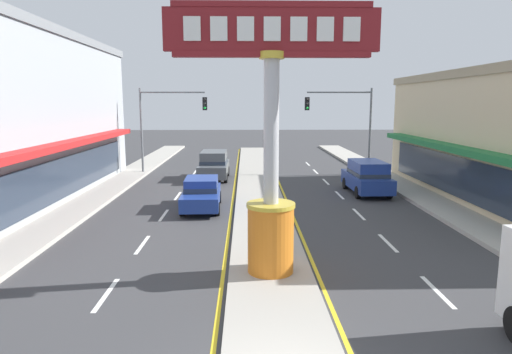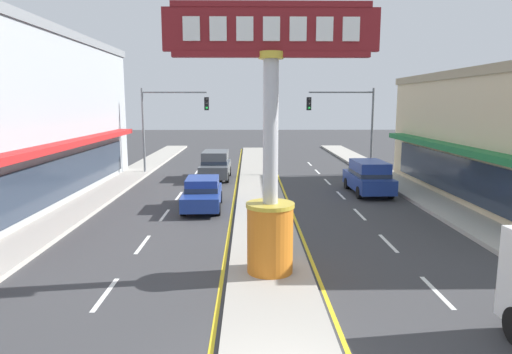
{
  "view_description": "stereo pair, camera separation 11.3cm",
  "coord_description": "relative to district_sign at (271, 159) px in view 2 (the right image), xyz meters",
  "views": [
    {
      "loc": [
        -0.74,
        -6.93,
        5.18
      ],
      "look_at": [
        -0.38,
        8.68,
        2.6
      ],
      "focal_mm": 31.75,
      "sensor_mm": 36.0,
      "label": 1
    },
    {
      "loc": [
        -0.63,
        -6.93,
        5.18
      ],
      "look_at": [
        -0.38,
        8.68,
        2.6
      ],
      "focal_mm": 31.75,
      "sensor_mm": 36.0,
      "label": 2
    }
  ],
  "objects": [
    {
      "name": "sidewalk_right",
      "position": [
        9.03,
        9.93,
        -3.46
      ],
      "size": [
        2.34,
        60.0,
        0.18
      ],
      "primitive_type": "cube",
      "color": "#ADA89E",
      "rests_on": "ground"
    },
    {
      "name": "suv_near_left_lane",
      "position": [
        6.21,
        12.36,
        -2.56
      ],
      "size": [
        2.04,
        4.64,
        1.9
      ],
      "color": "navy",
      "rests_on": "ground"
    },
    {
      "name": "suv_far_right_lane",
      "position": [
        -2.91,
        17.61,
        -2.56
      ],
      "size": [
        1.99,
        4.61,
        1.9
      ],
      "color": "#4C5156",
      "rests_on": "ground"
    },
    {
      "name": "sedan_mid_left_lane",
      "position": [
        -2.91,
        8.8,
        -2.76
      ],
      "size": [
        1.94,
        4.35,
        1.53
      ],
      "color": "navy",
      "rests_on": "ground"
    },
    {
      "name": "sidewalk_left",
      "position": [
        -9.03,
        9.93,
        -3.46
      ],
      "size": [
        2.34,
        60.0,
        0.18
      ],
      "primitive_type": "cube",
      "color": "#ADA89E",
      "rests_on": "ground"
    },
    {
      "name": "district_sign",
      "position": [
        0.0,
        0.0,
        0.0
      ],
      "size": [
        6.01,
        1.44,
        7.77
      ],
      "color": "orange",
      "rests_on": "median_strip"
    },
    {
      "name": "traffic_light_right_side",
      "position": [
        6.5,
        19.51,
        0.7
      ],
      "size": [
        4.86,
        0.46,
        6.2
      ],
      "color": "slate",
      "rests_on": "ground"
    },
    {
      "name": "lane_markings",
      "position": [
        -0.0,
        10.57,
        -3.54
      ],
      "size": [
        9.26,
        52.0,
        0.01
      ],
      "color": "silver",
      "rests_on": "ground"
    },
    {
      "name": "traffic_light_left_side",
      "position": [
        -6.5,
        19.87,
        0.7
      ],
      "size": [
        4.86,
        0.46,
        6.2
      ],
      "color": "slate",
      "rests_on": "ground"
    },
    {
      "name": "median_strip",
      "position": [
        0.0,
        11.93,
        -3.48
      ],
      "size": [
        2.52,
        52.0,
        0.14
      ],
      "primitive_type": "cube",
      "color": "#A39E93",
      "rests_on": "ground"
    }
  ]
}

